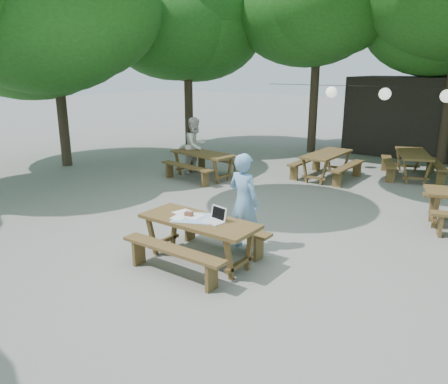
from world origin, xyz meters
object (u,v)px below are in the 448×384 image
object	(u,v)px
picnic_table_nw	(203,165)
second_person	(195,146)
main_picnic_table	(199,240)
woman	(244,202)

from	to	relation	value
picnic_table_nw	second_person	world-z (taller)	second_person
main_picnic_table	woman	world-z (taller)	woman
main_picnic_table	picnic_table_nw	xyz separation A→B (m)	(-3.53, 4.55, 0.00)
second_person	picnic_table_nw	bearing A→B (deg)	-121.76
second_person	woman	bearing A→B (deg)	-132.35
picnic_table_nw	woman	distance (m)	5.29
main_picnic_table	second_person	bearing A→B (deg)	129.89
main_picnic_table	woman	bearing A→B (deg)	73.43
main_picnic_table	second_person	size ratio (longest dim) A/B	1.18
main_picnic_table	picnic_table_nw	size ratio (longest dim) A/B	0.96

